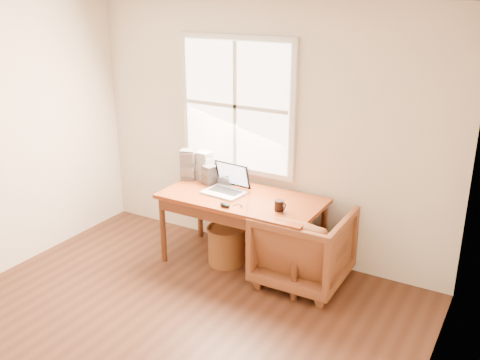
# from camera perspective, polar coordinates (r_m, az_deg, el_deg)

# --- Properties ---
(room_shell) EXTENTS (4.04, 4.54, 2.64)m
(room_shell) POSITION_cam_1_polar(r_m,az_deg,el_deg) (3.84, -12.28, -1.59)
(room_shell) COLOR #4C291A
(room_shell) RESTS_ON ground
(desk) EXTENTS (1.60, 0.80, 0.04)m
(desk) POSITION_cam_1_polar(r_m,az_deg,el_deg) (5.28, 0.22, -1.98)
(desk) COLOR brown
(desk) RESTS_ON room_shell
(armchair) EXTENTS (0.82, 0.84, 0.76)m
(armchair) POSITION_cam_1_polar(r_m,az_deg,el_deg) (5.15, 6.81, -6.99)
(armchair) COLOR brown
(armchair) RESTS_ON room_shell
(wicker_stool) EXTENTS (0.47, 0.47, 0.38)m
(wicker_stool) POSITION_cam_1_polar(r_m,az_deg,el_deg) (5.54, -1.42, -7.00)
(wicker_stool) COLOR brown
(wicker_stool) RESTS_ON room_shell
(laptop) EXTENTS (0.46, 0.48, 0.32)m
(laptop) POSITION_cam_1_polar(r_m,az_deg,el_deg) (5.29, -1.76, 0.14)
(laptop) COLOR silver
(laptop) RESTS_ON desk
(mouse) EXTENTS (0.13, 0.10, 0.04)m
(mouse) POSITION_cam_1_polar(r_m,az_deg,el_deg) (5.03, -1.61, -2.65)
(mouse) COLOR black
(mouse) RESTS_ON desk
(coffee_mug) EXTENTS (0.10, 0.10, 0.10)m
(coffee_mug) POSITION_cam_1_polar(r_m,az_deg,el_deg) (4.94, 4.19, -2.73)
(coffee_mug) COLOR black
(coffee_mug) RESTS_ON desk
(cd_stack_a) EXTENTS (0.17, 0.16, 0.31)m
(cd_stack_a) POSITION_cam_1_polar(r_m,az_deg,el_deg) (5.70, -3.85, 1.52)
(cd_stack_a) COLOR silver
(cd_stack_a) RESTS_ON desk
(cd_stack_b) EXTENTS (0.16, 0.16, 0.20)m
(cd_stack_b) POSITION_cam_1_polar(r_m,az_deg,el_deg) (5.59, -3.28, 0.57)
(cd_stack_b) COLOR #242328
(cd_stack_b) RESTS_ON desk
(cd_stack_c) EXTENTS (0.18, 0.17, 0.33)m
(cd_stack_c) POSITION_cam_1_polar(r_m,az_deg,el_deg) (5.72, -5.54, 1.67)
(cd_stack_c) COLOR gray
(cd_stack_c) RESTS_ON desk
(cd_stack_d) EXTENTS (0.18, 0.16, 0.20)m
(cd_stack_d) POSITION_cam_1_polar(r_m,az_deg,el_deg) (5.58, -1.37, 0.56)
(cd_stack_d) COLOR silver
(cd_stack_d) RESTS_ON desk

